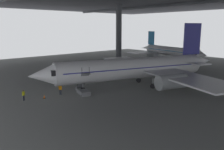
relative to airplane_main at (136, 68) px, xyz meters
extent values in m
plane|color=slate|center=(-0.77, -1.57, -3.48)|extent=(110.00, 110.00, 0.00)
cylinder|color=#4C4F54|center=(-25.81, 19.61, 5.30)|extent=(1.80, 1.80, 17.56)
cube|color=#4C4F54|center=(-0.77, 28.68, 13.68)|extent=(115.50, 0.50, 0.70)
cylinder|color=white|center=(-0.19, -0.60, 0.02)|extent=(12.04, 28.16, 3.80)
cone|color=white|center=(-4.90, -15.75, 0.02)|extent=(4.91, 5.46, 3.72)
cube|color=black|center=(-4.19, -13.46, 0.50)|extent=(3.87, 3.50, 0.84)
cone|color=white|center=(4.53, 14.54, 0.40)|extent=(4.89, 6.76, 3.23)
cube|color=navy|center=(3.81, 12.25, 5.03)|extent=(1.46, 4.03, 6.21)
cube|color=white|center=(6.04, 10.47, 0.59)|extent=(5.54, 4.40, 0.16)
cube|color=white|center=(0.97, 12.05, 0.59)|extent=(5.54, 4.40, 0.16)
cube|color=white|center=(10.57, 0.85, -0.36)|extent=(17.21, 11.31, 0.24)
cylinder|color=#9EA3A8|center=(8.14, -0.55, -1.02)|extent=(3.72, 5.41, 2.35)
cube|color=white|center=(-8.22, 6.70, -0.36)|extent=(17.21, 11.31, 0.24)
cylinder|color=#9EA3A8|center=(-7.01, 4.16, -1.02)|extent=(3.72, 5.41, 2.35)
cube|color=navy|center=(-0.19, -0.60, 0.31)|extent=(11.50, 26.20, 0.16)
cylinder|color=#9EA3A8|center=(-3.01, -9.67, -2.23)|extent=(0.20, 0.20, 1.15)
cylinder|color=black|center=(-3.01, -9.67, -3.03)|extent=(0.55, 0.95, 0.90)
cylinder|color=#9EA3A8|center=(3.02, 1.29, -2.23)|extent=(0.20, 0.20, 1.15)
cylinder|color=black|center=(3.02, 1.29, -3.03)|extent=(0.55, 0.95, 0.90)
cylinder|color=#9EA3A8|center=(-1.75, 2.78, -2.23)|extent=(0.20, 0.20, 1.15)
cylinder|color=black|center=(-1.75, 2.78, -3.03)|extent=(0.55, 0.95, 0.90)
cube|color=slate|center=(-2.54, -9.99, -3.13)|extent=(4.13, 2.58, 0.70)
cube|color=slate|center=(-2.54, -9.99, -1.28)|extent=(3.81, 2.31, 3.08)
cube|color=slate|center=(-0.87, -10.51, 0.21)|extent=(1.44, 1.57, 0.12)
cylinder|color=black|center=(-0.69, -9.94, 0.71)|extent=(0.06, 0.06, 1.00)
cylinder|color=black|center=(-1.04, -11.09, 0.71)|extent=(0.06, 0.06, 1.00)
cylinder|color=black|center=(-0.82, -9.79, -3.33)|extent=(0.32, 0.20, 0.30)
cylinder|color=black|center=(-1.24, -11.13, -3.33)|extent=(0.32, 0.20, 0.30)
cylinder|color=black|center=(-3.84, -8.86, -3.33)|extent=(0.32, 0.20, 0.30)
cylinder|color=black|center=(-4.25, -10.19, -3.33)|extent=(0.32, 0.20, 0.30)
cylinder|color=#232838|center=(-5.26, -18.76, -3.07)|extent=(0.14, 0.14, 0.82)
cylinder|color=#232838|center=(-5.15, -18.91, -3.07)|extent=(0.14, 0.14, 0.82)
cube|color=yellow|center=(-5.20, -18.84, -2.36)|extent=(0.39, 0.42, 0.58)
cylinder|color=yellow|center=(-5.34, -18.65, -2.34)|extent=(0.09, 0.09, 0.55)
cylinder|color=yellow|center=(-5.07, -19.02, -2.34)|extent=(0.09, 0.09, 0.55)
sphere|color=brown|center=(-5.20, -18.84, -1.95)|extent=(0.22, 0.22, 0.22)
cylinder|color=#232838|center=(-4.26, -13.11, -3.04)|extent=(0.14, 0.14, 0.88)
cylinder|color=#232838|center=(-4.39, -13.24, -3.04)|extent=(0.14, 0.14, 0.88)
cube|color=orange|center=(-4.33, -13.17, -2.29)|extent=(0.41, 0.41, 0.62)
cylinder|color=orange|center=(-4.16, -13.01, -2.26)|extent=(0.09, 0.09, 0.59)
cylinder|color=orange|center=(-4.49, -13.34, -2.26)|extent=(0.09, 0.09, 0.59)
sphere|color=tan|center=(-4.33, -13.17, -1.85)|extent=(0.24, 0.24, 0.24)
cylinder|color=white|center=(-16.04, 34.08, -0.40)|extent=(22.14, 7.33, 2.95)
cone|color=white|center=(-3.97, 31.60, -0.40)|extent=(4.05, 3.55, 2.89)
cube|color=black|center=(-5.79, 31.97, -0.03)|extent=(2.53, 2.87, 0.65)
cone|color=white|center=(-28.12, 36.57, -0.11)|extent=(5.13, 3.41, 2.51)
cube|color=#1972B2|center=(-26.29, 36.19, 3.49)|extent=(3.20, 0.88, 4.83)
cube|color=white|center=(-25.09, 38.06, 0.04)|extent=(3.12, 4.17, 0.16)
cube|color=white|center=(-25.92, 34.01, 0.04)|extent=(3.12, 4.17, 0.16)
cube|color=white|center=(-17.99, 42.29, -0.70)|extent=(7.75, 13.17, 0.24)
cylinder|color=#9EA3A8|center=(-16.72, 40.52, -1.21)|extent=(4.13, 2.57, 1.83)
cube|color=white|center=(-21.07, 27.31, -0.70)|extent=(7.75, 13.17, 0.24)
cylinder|color=#9EA3A8|center=(-19.20, 28.44, -1.21)|extent=(4.13, 2.57, 1.83)
cube|color=#1972B2|center=(-16.04, 34.08, -0.18)|extent=(20.58, 7.06, 0.16)
cylinder|color=#9EA3A8|center=(-8.82, 32.60, -2.23)|extent=(0.20, 0.20, 1.15)
cylinder|color=black|center=(-8.82, 32.60, -3.03)|extent=(0.94, 0.48, 0.90)
cylinder|color=#9EA3A8|center=(-17.73, 36.55, -2.23)|extent=(0.20, 0.20, 1.15)
cylinder|color=black|center=(-17.73, 36.55, -3.03)|extent=(0.94, 0.48, 0.90)
cylinder|color=#9EA3A8|center=(-18.56, 32.48, -2.23)|extent=(0.20, 0.20, 1.15)
cylinder|color=black|center=(-18.56, 32.48, -3.03)|extent=(0.94, 0.48, 0.90)
cube|color=black|center=(-4.23, -16.03, -3.46)|extent=(0.36, 0.36, 0.04)
cone|color=orange|center=(-4.23, -16.03, -3.16)|extent=(0.30, 0.30, 0.56)
cube|color=yellow|center=(8.03, 7.58, -2.93)|extent=(1.77, 2.45, 0.70)
cylinder|color=black|center=(8.33, 6.66, -3.26)|extent=(0.30, 0.47, 0.44)
cylinder|color=black|center=(7.27, 6.97, -3.26)|extent=(0.30, 0.47, 0.44)
cylinder|color=black|center=(8.78, 8.19, -3.26)|extent=(0.30, 0.47, 0.44)
cylinder|color=black|center=(7.72, 8.50, -3.26)|extent=(0.30, 0.47, 0.44)
camera|label=1|loc=(28.61, -30.81, 7.33)|focal=37.22mm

